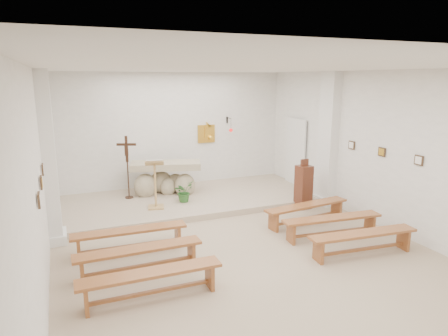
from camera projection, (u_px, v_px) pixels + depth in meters
name	position (u px, v px, depth m)	size (l,w,h in m)	color
ground	(244.00, 253.00, 7.78)	(7.00, 10.00, 0.00)	tan
wall_left	(39.00, 184.00, 6.08)	(0.02, 10.00, 3.50)	white
wall_right	(389.00, 152.00, 8.71)	(0.02, 10.00, 3.50)	white
wall_back	(173.00, 132.00, 11.89)	(7.00, 0.02, 3.50)	white
ceiling	(246.00, 69.00, 7.01)	(7.00, 10.00, 0.02)	silver
sanctuary_platform	(189.00, 200.00, 10.91)	(6.98, 3.00, 0.15)	tan
pilaster_left	(49.00, 159.00, 7.93)	(0.26, 0.55, 3.50)	white
pilaster_right	(328.00, 140.00, 10.46)	(0.26, 0.55, 3.50)	white
gold_wall_relief	(206.00, 134.00, 12.28)	(0.55, 0.04, 0.55)	gold
sanctuary_lamp	(230.00, 128.00, 12.28)	(0.11, 0.36, 0.44)	black
station_frame_left_front	(39.00, 200.00, 5.38)	(0.03, 0.20, 0.20)	#402D1C
station_frame_left_mid	(41.00, 183.00, 6.28)	(0.03, 0.20, 0.20)	#402D1C
station_frame_left_rear	(43.00, 169.00, 7.18)	(0.03, 0.20, 0.20)	#402D1C
station_frame_right_front	(419.00, 160.00, 7.98)	(0.03, 0.20, 0.20)	#402D1C
station_frame_right_mid	(382.00, 152.00, 8.88)	(0.03, 0.20, 0.20)	#402D1C
station_frame_right_rear	(352.00, 145.00, 9.78)	(0.03, 0.20, 0.20)	#402D1C
radiator_left	(53.00, 219.00, 8.86)	(0.10, 0.85, 0.52)	silver
radiator_right	(312.00, 187.00, 11.44)	(0.10, 0.85, 0.52)	silver
altar	(165.00, 180.00, 11.17)	(2.04, 1.24, 0.99)	#B9AE8D
lectern	(155.00, 184.00, 9.84)	(0.52, 0.47, 1.27)	tan
crucifix_stand	(127.00, 163.00, 10.61)	(0.49, 0.22, 1.69)	#341C10
potted_plant	(184.00, 191.00, 10.45)	(0.49, 0.43, 0.55)	#2C6327
donation_pedestal	(303.00, 187.00, 10.34)	(0.38, 0.38, 1.31)	#502516
bench_left_front	(130.00, 235.00, 7.75)	(2.21, 0.44, 0.46)	brown
bench_right_front	(307.00, 209.00, 9.28)	(2.23, 0.60, 0.46)	brown
bench_left_second	(139.00, 254.00, 6.91)	(2.20, 0.36, 0.46)	brown
bench_right_second	(332.00, 222.00, 8.44)	(2.22, 0.57, 0.46)	brown
bench_left_third	(151.00, 278.00, 6.07)	(2.20, 0.37, 0.46)	brown
bench_right_third	(363.00, 238.00, 7.60)	(2.22, 0.56, 0.46)	brown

